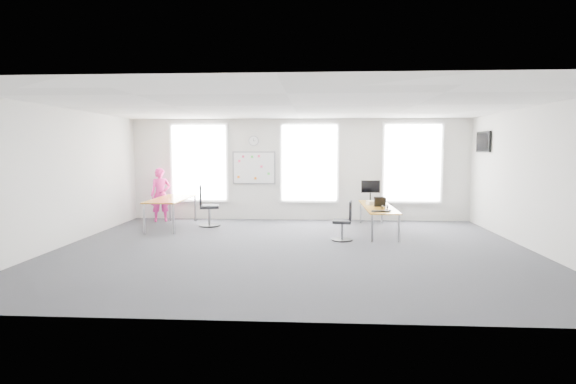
# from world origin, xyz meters

# --- Properties ---
(floor) EXTENTS (10.00, 10.00, 0.00)m
(floor) POSITION_xyz_m (0.00, 0.00, 0.00)
(floor) COLOR #26262B
(floor) RESTS_ON ground
(ceiling) EXTENTS (10.00, 10.00, 0.00)m
(ceiling) POSITION_xyz_m (0.00, 0.00, 3.00)
(ceiling) COLOR white
(ceiling) RESTS_ON ground
(wall_back) EXTENTS (10.00, 0.00, 10.00)m
(wall_back) POSITION_xyz_m (0.00, 4.00, 1.50)
(wall_back) COLOR silver
(wall_back) RESTS_ON ground
(wall_front) EXTENTS (10.00, 0.00, 10.00)m
(wall_front) POSITION_xyz_m (0.00, -4.00, 1.50)
(wall_front) COLOR silver
(wall_front) RESTS_ON ground
(wall_left) EXTENTS (0.00, 10.00, 10.00)m
(wall_left) POSITION_xyz_m (-5.00, 0.00, 1.50)
(wall_left) COLOR silver
(wall_left) RESTS_ON ground
(wall_right) EXTENTS (0.00, 10.00, 10.00)m
(wall_right) POSITION_xyz_m (5.00, 0.00, 1.50)
(wall_right) COLOR silver
(wall_right) RESTS_ON ground
(window_left) EXTENTS (1.60, 0.06, 2.20)m
(window_left) POSITION_xyz_m (-3.00, 3.97, 1.70)
(window_left) COLOR silver
(window_left) RESTS_ON wall_back
(window_mid) EXTENTS (1.60, 0.06, 2.20)m
(window_mid) POSITION_xyz_m (0.30, 3.97, 1.70)
(window_mid) COLOR silver
(window_mid) RESTS_ON wall_back
(window_right) EXTENTS (1.60, 0.06, 2.20)m
(window_right) POSITION_xyz_m (3.30, 3.97, 1.70)
(window_right) COLOR silver
(window_right) RESTS_ON wall_back
(desk_right) EXTENTS (0.72, 2.71, 0.66)m
(desk_right) POSITION_xyz_m (2.07, 2.14, 0.62)
(desk_right) COLOR #B87A15
(desk_right) RESTS_ON ground
(desk_left) EXTENTS (0.86, 2.16, 0.79)m
(desk_left) POSITION_xyz_m (-3.41, 2.52, 0.72)
(desk_left) COLOR #B87A15
(desk_left) RESTS_ON ground
(chair_right) EXTENTS (0.49, 0.49, 0.92)m
(chair_right) POSITION_xyz_m (1.15, 0.99, 0.40)
(chair_right) COLOR black
(chair_right) RESTS_ON ground
(chair_left) EXTENTS (0.61, 0.61, 1.12)m
(chair_left) POSITION_xyz_m (-2.49, 2.72, 0.49)
(chair_left) COLOR black
(chair_left) RESTS_ON ground
(person) EXTENTS (0.66, 0.55, 1.56)m
(person) POSITION_xyz_m (-4.03, 3.46, 0.78)
(person) COLOR #EB288F
(person) RESTS_ON ground
(whiteboard) EXTENTS (1.20, 0.03, 0.90)m
(whiteboard) POSITION_xyz_m (-1.35, 3.97, 1.55)
(whiteboard) COLOR white
(whiteboard) RESTS_ON wall_back
(wall_clock) EXTENTS (0.30, 0.04, 0.30)m
(wall_clock) POSITION_xyz_m (-1.35, 3.97, 2.35)
(wall_clock) COLOR gray
(wall_clock) RESTS_ON wall_back
(tv) EXTENTS (0.06, 0.90, 0.55)m
(tv) POSITION_xyz_m (4.95, 3.00, 2.30)
(tv) COLOR black
(tv) RESTS_ON wall_right
(keyboard) EXTENTS (0.45, 0.28, 0.02)m
(keyboard) POSITION_xyz_m (1.99, 1.12, 0.67)
(keyboard) COLOR black
(keyboard) RESTS_ON desk_right
(mouse) EXTENTS (0.07, 0.11, 0.04)m
(mouse) POSITION_xyz_m (2.23, 1.25, 0.68)
(mouse) COLOR black
(mouse) RESTS_ON desk_right
(lens_cap) EXTENTS (0.07, 0.07, 0.01)m
(lens_cap) POSITION_xyz_m (2.18, 1.47, 0.66)
(lens_cap) COLOR black
(lens_cap) RESTS_ON desk_right
(headphones) EXTENTS (0.16, 0.09, 0.10)m
(headphones) POSITION_xyz_m (2.17, 1.68, 0.70)
(headphones) COLOR black
(headphones) RESTS_ON desk_right
(laptop_sleeve) EXTENTS (0.31, 0.23, 0.25)m
(laptop_sleeve) POSITION_xyz_m (2.11, 2.03, 0.78)
(laptop_sleeve) COLOR black
(laptop_sleeve) RESTS_ON desk_right
(paper_stack) EXTENTS (0.36, 0.30, 0.11)m
(paper_stack) POSITION_xyz_m (1.99, 2.42, 0.71)
(paper_stack) COLOR #F3E3C0
(paper_stack) RESTS_ON desk_right
(monitor) EXTENTS (0.52, 0.21, 0.58)m
(monitor) POSITION_xyz_m (2.02, 3.29, 1.01)
(monitor) COLOR black
(monitor) RESTS_ON desk_right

